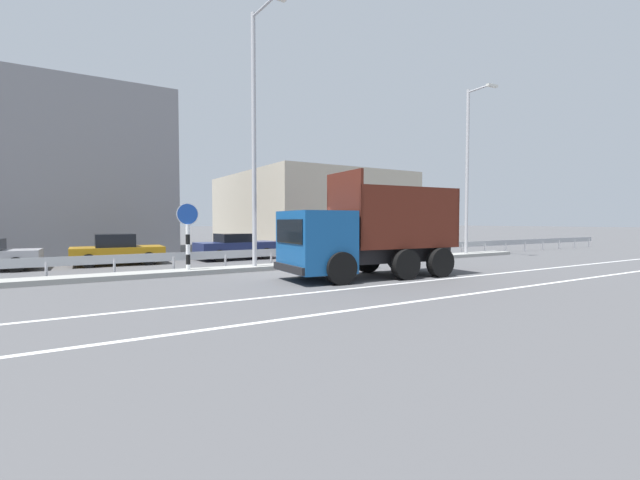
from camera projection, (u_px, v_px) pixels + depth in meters
ground_plane at (302, 273)px, 16.37m from camera, size 320.00×320.00×0.00m
lane_strip_0 at (406, 283)px, 13.76m from camera, size 54.62×0.16×0.01m
lane_strip_1 at (470, 294)px, 11.65m from camera, size 54.62×0.16×0.01m
median_island at (280, 266)px, 18.01m from camera, size 30.04×1.10×0.18m
median_guardrail at (271, 254)px, 18.72m from camera, size 54.62×0.09×0.78m
dump_truck at (353, 242)px, 14.89m from camera, size 6.55×3.08×3.68m
median_road_sign at (188, 236)px, 15.93m from camera, size 0.82×0.16×2.67m
street_lamp_1 at (255, 130)px, 16.88m from camera, size 0.71×2.16×10.20m
street_lamp_2 at (469, 166)px, 23.90m from camera, size 0.71×1.83×9.34m
parked_car_3 at (117, 249)px, 19.51m from camera, size 3.95×2.17×1.42m
parked_car_4 at (237, 246)px, 22.24m from camera, size 4.23×1.99×1.36m
parked_car_5 at (311, 244)px, 25.34m from camera, size 4.26×1.95×1.27m
background_building_0 at (2, 175)px, 24.67m from camera, size 17.15×11.87×9.39m
background_building_1 at (308, 210)px, 38.36m from camera, size 12.66×15.41×6.04m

